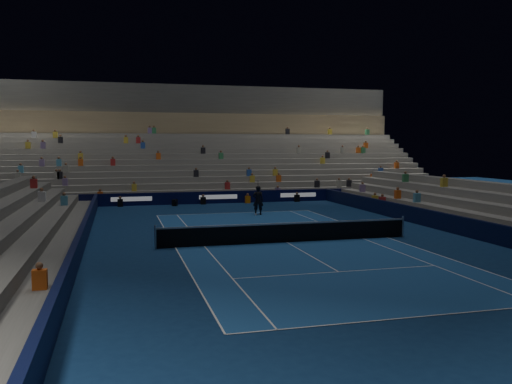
{
  "coord_description": "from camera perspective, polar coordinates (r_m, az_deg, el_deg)",
  "views": [
    {
      "loc": [
        -8.04,
        -24.72,
        4.78
      ],
      "look_at": [
        0.0,
        6.0,
        2.0
      ],
      "focal_mm": 37.26,
      "sensor_mm": 36.0,
      "label": 1
    }
  ],
  "objects": [
    {
      "name": "ground",
      "position": [
        26.43,
        3.31,
        -5.42
      ],
      "size": [
        90.0,
        90.0,
        0.0
      ],
      "primitive_type": "plane",
      "color": "#0D2851",
      "rests_on": "ground"
    },
    {
      "name": "court_surface",
      "position": [
        26.43,
        3.31,
        -5.41
      ],
      "size": [
        10.97,
        23.77,
        0.01
      ],
      "primitive_type": "cube",
      "color": "#194A8E",
      "rests_on": "ground"
    },
    {
      "name": "sponsor_barrier_far",
      "position": [
        44.17,
        -4.11,
        -0.57
      ],
      "size": [
        44.0,
        0.25,
        1.0
      ],
      "primitive_type": "cube",
      "color": "black",
      "rests_on": "ground"
    },
    {
      "name": "sponsor_barrier_east",
      "position": [
        30.73,
        20.82,
        -3.33
      ],
      "size": [
        0.25,
        37.0,
        1.0
      ],
      "primitive_type": "cube",
      "color": "black",
      "rests_on": "ground"
    },
    {
      "name": "sponsor_barrier_west",
      "position": [
        25.15,
        -18.3,
        -5.05
      ],
      "size": [
        0.25,
        37.0,
        1.0
      ],
      "primitive_type": "cube",
      "color": "#080E33",
      "rests_on": "ground"
    },
    {
      "name": "grandstand_main",
      "position": [
        53.25,
        -5.99,
        3.46
      ],
      "size": [
        44.0,
        15.2,
        11.2
      ],
      "color": "slate",
      "rests_on": "ground"
    },
    {
      "name": "grandstand_east",
      "position": [
        32.8,
        25.78,
        -2.26
      ],
      "size": [
        5.0,
        37.0,
        2.5
      ],
      "color": "slate",
      "rests_on": "ground"
    },
    {
      "name": "tennis_net",
      "position": [
        26.35,
        3.31,
        -4.34
      ],
      "size": [
        12.9,
        0.1,
        1.1
      ],
      "color": "#B2B2B7",
      "rests_on": "ground"
    },
    {
      "name": "tennis_player",
      "position": [
        36.67,
        0.22,
        -0.9
      ],
      "size": [
        0.85,
        0.68,
        2.02
      ],
      "primitive_type": "imported",
      "rotation": [
        0.0,
        0.0,
        2.83
      ],
      "color": "black",
      "rests_on": "ground"
    },
    {
      "name": "broadcast_camera",
      "position": [
        42.69,
        -8.71,
        -1.12
      ],
      "size": [
        0.52,
        0.89,
        0.51
      ],
      "color": "black",
      "rests_on": "ground"
    }
  ]
}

